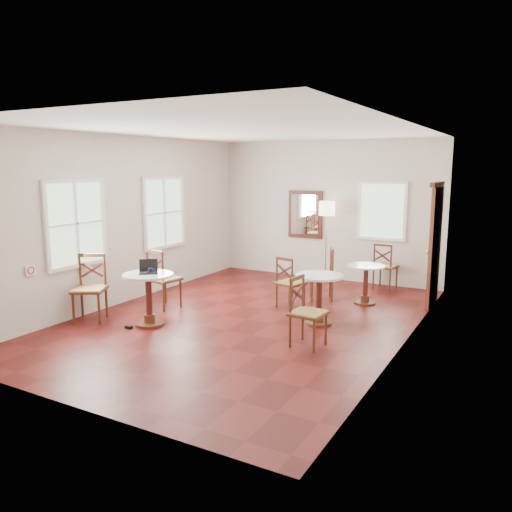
{
  "coord_description": "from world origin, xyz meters",
  "views": [
    {
      "loc": [
        3.96,
        -6.85,
        2.46
      ],
      "look_at": [
        0.0,
        0.3,
        1.0
      ],
      "focal_mm": 35.41,
      "sensor_mm": 36.0,
      "label": 1
    }
  ],
  "objects_px": {
    "cafe_table_back": "(366,280)",
    "chair_mid_b": "(307,312)",
    "mouse": "(148,273)",
    "navy_mug": "(150,270)",
    "chair_mid_a": "(290,283)",
    "water_glass": "(154,270)",
    "floor_lamp": "(327,214)",
    "chair_near_a": "(163,279)",
    "laptop": "(149,270)",
    "cafe_table_mid": "(319,294)",
    "power_adapter": "(129,327)",
    "chair_back_a": "(385,266)",
    "cafe_table_near": "(149,294)",
    "chair_near_b": "(90,288)",
    "chair_back_b": "(323,274)"
  },
  "relations": [
    {
      "from": "cafe_table_back",
      "to": "chair_mid_b",
      "type": "height_order",
      "value": "chair_mid_b"
    },
    {
      "from": "mouse",
      "to": "navy_mug",
      "type": "xyz_separation_m",
      "value": [
        -0.01,
        0.07,
        0.02
      ]
    },
    {
      "from": "chair_mid_a",
      "to": "water_glass",
      "type": "distance_m",
      "value": 2.4
    },
    {
      "from": "floor_lamp",
      "to": "navy_mug",
      "type": "height_order",
      "value": "floor_lamp"
    },
    {
      "from": "chair_near_a",
      "to": "laptop",
      "type": "distance_m",
      "value": 0.99
    },
    {
      "from": "cafe_table_mid",
      "to": "power_adapter",
      "type": "bearing_deg",
      "value": -146.51
    },
    {
      "from": "floor_lamp",
      "to": "power_adapter",
      "type": "height_order",
      "value": "floor_lamp"
    },
    {
      "from": "chair_near_a",
      "to": "water_glass",
      "type": "xyz_separation_m",
      "value": [
        0.49,
        -0.8,
        0.34
      ]
    },
    {
      "from": "cafe_table_mid",
      "to": "mouse",
      "type": "relative_size",
      "value": 8.52
    },
    {
      "from": "laptop",
      "to": "navy_mug",
      "type": "xyz_separation_m",
      "value": [
        0.03,
        0.01,
        -0.01
      ]
    },
    {
      "from": "mouse",
      "to": "chair_back_a",
      "type": "bearing_deg",
      "value": 75.86
    },
    {
      "from": "laptop",
      "to": "cafe_table_near",
      "type": "bearing_deg",
      "value": -96.45
    },
    {
      "from": "chair_near_b",
      "to": "power_adapter",
      "type": "height_order",
      "value": "chair_near_b"
    },
    {
      "from": "floor_lamp",
      "to": "mouse",
      "type": "xyz_separation_m",
      "value": [
        -1.31,
        -4.16,
        -0.63
      ]
    },
    {
      "from": "chair_near_a",
      "to": "chair_mid_b",
      "type": "xyz_separation_m",
      "value": [
        2.96,
        -0.54,
        -0.04
      ]
    },
    {
      "from": "mouse",
      "to": "chair_near_a",
      "type": "bearing_deg",
      "value": 134.03
    },
    {
      "from": "chair_near_b",
      "to": "chair_back_b",
      "type": "xyz_separation_m",
      "value": [
        2.79,
        3.02,
        -0.05
      ]
    },
    {
      "from": "floor_lamp",
      "to": "navy_mug",
      "type": "relative_size",
      "value": 17.05
    },
    {
      "from": "water_glass",
      "to": "cafe_table_near",
      "type": "bearing_deg",
      "value": -110.08
    },
    {
      "from": "floor_lamp",
      "to": "power_adapter",
      "type": "xyz_separation_m",
      "value": [
        -1.48,
        -4.44,
        -1.45
      ]
    },
    {
      "from": "laptop",
      "to": "power_adapter",
      "type": "relative_size",
      "value": 3.27
    },
    {
      "from": "chair_back_a",
      "to": "laptop",
      "type": "xyz_separation_m",
      "value": [
        -2.61,
        -4.12,
        0.41
      ]
    },
    {
      "from": "cafe_table_near",
      "to": "chair_back_b",
      "type": "height_order",
      "value": "chair_back_b"
    },
    {
      "from": "cafe_table_mid",
      "to": "navy_mug",
      "type": "distance_m",
      "value": 2.65
    },
    {
      "from": "cafe_table_near",
      "to": "chair_back_a",
      "type": "distance_m",
      "value": 4.92
    },
    {
      "from": "chair_back_b",
      "to": "laptop",
      "type": "bearing_deg",
      "value": -60.37
    },
    {
      "from": "chair_mid_a",
      "to": "floor_lamp",
      "type": "height_order",
      "value": "floor_lamp"
    },
    {
      "from": "chair_near_a",
      "to": "power_adapter",
      "type": "bearing_deg",
      "value": 112.04
    },
    {
      "from": "water_glass",
      "to": "chair_mid_a",
      "type": "bearing_deg",
      "value": 51.88
    },
    {
      "from": "cafe_table_near",
      "to": "navy_mug",
      "type": "relative_size",
      "value": 8.11
    },
    {
      "from": "cafe_table_near",
      "to": "chair_near_a",
      "type": "distance_m",
      "value": 1.0
    },
    {
      "from": "cafe_table_near",
      "to": "water_glass",
      "type": "relative_size",
      "value": 9.67
    },
    {
      "from": "chair_mid_a",
      "to": "floor_lamp",
      "type": "distance_m",
      "value": 2.43
    },
    {
      "from": "cafe_table_back",
      "to": "laptop",
      "type": "relative_size",
      "value": 1.94
    },
    {
      "from": "chair_near_a",
      "to": "chair_mid_b",
      "type": "relative_size",
      "value": 1.09
    },
    {
      "from": "chair_mid_a",
      "to": "chair_back_a",
      "type": "distance_m",
      "value": 2.48
    },
    {
      "from": "floor_lamp",
      "to": "water_glass",
      "type": "relative_size",
      "value": 20.35
    },
    {
      "from": "chair_near_b",
      "to": "water_glass",
      "type": "xyz_separation_m",
      "value": [
        1.04,
        0.35,
        0.34
      ]
    },
    {
      "from": "chair_near_b",
      "to": "chair_mid_a",
      "type": "relative_size",
      "value": 1.16
    },
    {
      "from": "laptop",
      "to": "navy_mug",
      "type": "height_order",
      "value": "laptop"
    },
    {
      "from": "cafe_table_near",
      "to": "power_adapter",
      "type": "height_order",
      "value": "cafe_table_near"
    },
    {
      "from": "cafe_table_mid",
      "to": "chair_mid_b",
      "type": "relative_size",
      "value": 0.82
    },
    {
      "from": "chair_mid_a",
      "to": "chair_back_b",
      "type": "bearing_deg",
      "value": -95.36
    },
    {
      "from": "cafe_table_near",
      "to": "chair_mid_a",
      "type": "relative_size",
      "value": 0.9
    },
    {
      "from": "cafe_table_near",
      "to": "chair_mid_b",
      "type": "height_order",
      "value": "chair_mid_b"
    },
    {
      "from": "floor_lamp",
      "to": "chair_mid_b",
      "type": "bearing_deg",
      "value": -72.46
    },
    {
      "from": "cafe_table_near",
      "to": "cafe_table_back",
      "type": "bearing_deg",
      "value": 48.08
    },
    {
      "from": "chair_near_a",
      "to": "mouse",
      "type": "xyz_separation_m",
      "value": [
        0.45,
        -0.89,
        0.32
      ]
    },
    {
      "from": "chair_near_b",
      "to": "chair_mid_a",
      "type": "height_order",
      "value": "chair_near_b"
    },
    {
      "from": "cafe_table_back",
      "to": "laptop",
      "type": "height_order",
      "value": "laptop"
    }
  ]
}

